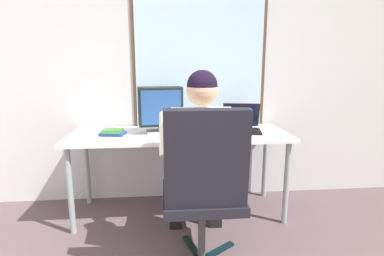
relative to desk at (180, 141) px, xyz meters
The scene contains 9 objects.
wall_rear 0.84m from the desk, 97.53° to the left, with size 4.80×0.08×2.81m.
desk is the anchor object (origin of this frame).
office_chair 0.83m from the desk, 82.95° to the right, with size 0.56×0.58×1.07m.
person_seated 0.55m from the desk, 79.03° to the right, with size 0.53×0.79×1.26m.
crt_monitor 0.33m from the desk, 169.63° to the left, with size 0.38×0.21×0.38m.
laptop 0.56m from the desk, ahead, with size 0.37×0.37×0.23m.
wine_glass 0.30m from the desk, 34.42° to the right, with size 0.07×0.07×0.15m.
desk_speaker 0.28m from the desk, 30.68° to the left, with size 0.08×0.08×0.20m.
book_stack 0.55m from the desk, behind, with size 0.21×0.16×0.05m.
Camera 1 is at (-0.07, -0.46, 1.30)m, focal length 28.68 mm.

